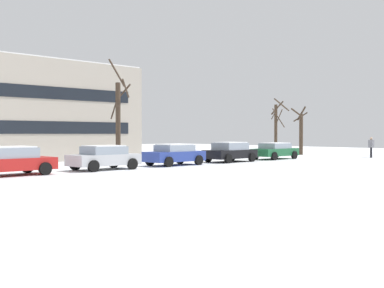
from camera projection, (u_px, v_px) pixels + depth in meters
The scene contains 10 objects.
parked_car_red at pixel (10, 161), 22.88m from camera, with size 4.19×2.26×1.43m.
parked_car_silver at pixel (104, 157), 26.57m from camera, with size 4.06×2.16×1.38m.
parked_car_blue at pixel (175, 154), 30.30m from camera, with size 4.13×2.11×1.37m.
parked_car_black at pixel (230, 152), 33.99m from camera, with size 4.14×2.24×1.44m.
parked_car_green at pixel (275, 151), 37.67m from camera, with size 4.35×2.14×1.32m.
pedestrian_crossing at pixel (371, 146), 39.93m from camera, with size 0.37×0.43×1.73m.
tree_far_right at pixel (301, 131), 45.43m from camera, with size 1.82×1.58×4.70m.
tree_far_left at pixel (118, 119), 31.60m from camera, with size 1.64×1.67×6.98m.
tree_far_mid at pixel (276, 127), 43.39m from camera, with size 1.86×1.87×5.23m.
building_far_right at pixel (39, 112), 37.66m from camera, with size 13.78×8.95×7.54m.
Camera 1 is at (-3.97, -13.52, 2.05)m, focal length 44.12 mm.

